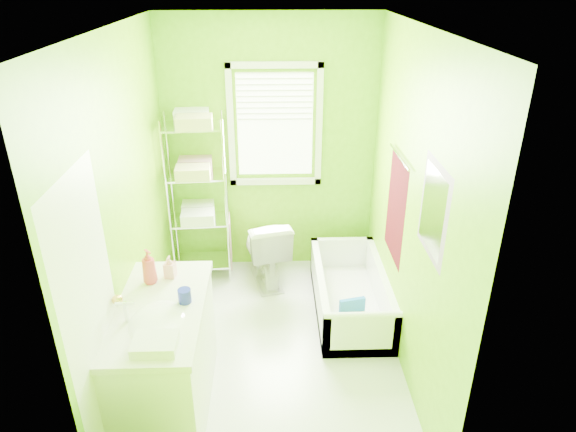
{
  "coord_description": "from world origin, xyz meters",
  "views": [
    {
      "loc": [
        0.02,
        -3.46,
        2.94
      ],
      "look_at": [
        0.14,
        0.25,
        1.14
      ],
      "focal_mm": 32.0,
      "sensor_mm": 36.0,
      "label": 1
    }
  ],
  "objects_px": {
    "toilet": "(265,249)",
    "vanity": "(165,356)",
    "bathtub": "(350,299)",
    "wire_shelf_unit": "(198,181)"
  },
  "relations": [
    {
      "from": "toilet",
      "to": "vanity",
      "type": "bearing_deg",
      "value": 54.39
    },
    {
      "from": "toilet",
      "to": "vanity",
      "type": "xyz_separation_m",
      "value": [
        -0.7,
        -1.68,
        0.1
      ]
    },
    {
      "from": "bathtub",
      "to": "vanity",
      "type": "distance_m",
      "value": 1.89
    },
    {
      "from": "bathtub",
      "to": "toilet",
      "type": "bearing_deg",
      "value": 144.47
    },
    {
      "from": "vanity",
      "to": "wire_shelf_unit",
      "type": "distance_m",
      "value": 1.92
    },
    {
      "from": "vanity",
      "to": "wire_shelf_unit",
      "type": "xyz_separation_m",
      "value": [
        0.05,
        1.83,
        0.59
      ]
    },
    {
      "from": "bathtub",
      "to": "wire_shelf_unit",
      "type": "bearing_deg",
      "value": 153.45
    },
    {
      "from": "bathtub",
      "to": "toilet",
      "type": "height_order",
      "value": "toilet"
    },
    {
      "from": "bathtub",
      "to": "wire_shelf_unit",
      "type": "height_order",
      "value": "wire_shelf_unit"
    },
    {
      "from": "vanity",
      "to": "wire_shelf_unit",
      "type": "height_order",
      "value": "wire_shelf_unit"
    }
  ]
}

